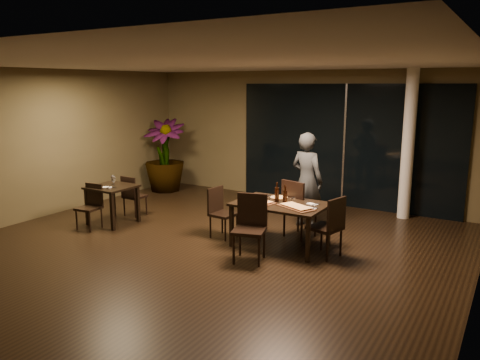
# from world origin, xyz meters

# --- Properties ---
(ground) EXTENTS (8.00, 8.00, 0.00)m
(ground) POSITION_xyz_m (0.00, 0.00, 0.00)
(ground) COLOR black
(ground) RESTS_ON ground
(wall_back) EXTENTS (8.00, 0.10, 3.00)m
(wall_back) POSITION_xyz_m (0.00, 4.05, 1.50)
(wall_back) COLOR brown
(wall_back) RESTS_ON ground
(wall_left) EXTENTS (0.10, 8.00, 3.00)m
(wall_left) POSITION_xyz_m (-4.05, 0.00, 1.50)
(wall_left) COLOR brown
(wall_left) RESTS_ON ground
(ceiling) EXTENTS (8.00, 8.00, 0.04)m
(ceiling) POSITION_xyz_m (0.00, 0.00, 3.02)
(ceiling) COLOR silver
(ceiling) RESTS_ON wall_back
(window_panel) EXTENTS (5.00, 0.06, 2.70)m
(window_panel) POSITION_xyz_m (1.00, 3.96, 1.35)
(window_panel) COLOR black
(window_panel) RESTS_ON ground
(column) EXTENTS (0.24, 0.24, 3.00)m
(column) POSITION_xyz_m (2.40, 3.65, 1.50)
(column) COLOR white
(column) RESTS_ON ground
(main_table) EXTENTS (1.50, 1.00, 0.75)m
(main_table) POSITION_xyz_m (1.00, 0.80, 0.68)
(main_table) COLOR black
(main_table) RESTS_ON ground
(side_table) EXTENTS (0.80, 0.80, 0.75)m
(side_table) POSITION_xyz_m (-2.40, 0.30, 0.62)
(side_table) COLOR black
(side_table) RESTS_ON ground
(chair_main_far) EXTENTS (0.59, 0.59, 1.04)m
(chair_main_far) POSITION_xyz_m (1.05, 1.35, 0.58)
(chair_main_far) COLOR black
(chair_main_far) RESTS_ON ground
(chair_main_near) EXTENTS (0.59, 0.59, 1.03)m
(chair_main_near) POSITION_xyz_m (0.87, 0.02, 0.57)
(chair_main_near) COLOR black
(chair_main_near) RESTS_ON ground
(chair_main_left) EXTENTS (0.45, 0.45, 0.89)m
(chair_main_left) POSITION_xyz_m (-0.15, 0.71, 0.50)
(chair_main_left) COLOR black
(chair_main_left) RESTS_ON ground
(chair_main_right) EXTENTS (0.55, 0.55, 0.98)m
(chair_main_right) POSITION_xyz_m (1.89, 0.73, 0.55)
(chair_main_right) COLOR black
(chair_main_right) RESTS_ON ground
(chair_side_far) EXTENTS (0.40, 0.40, 0.84)m
(chair_side_far) POSITION_xyz_m (-2.44, 0.88, 0.47)
(chair_side_far) COLOR black
(chair_side_far) RESTS_ON ground
(chair_side_near) EXTENTS (0.43, 0.43, 0.84)m
(chair_side_near) POSITION_xyz_m (-2.52, -0.13, 0.47)
(chair_side_near) COLOR black
(chair_side_near) RESTS_ON ground
(diner) EXTENTS (0.69, 0.53, 1.82)m
(diner) POSITION_xyz_m (0.93, 2.04, 0.91)
(diner) COLOR #2B2E30
(diner) RESTS_ON ground
(potted_plant) EXTENTS (1.30, 1.30, 1.83)m
(potted_plant) POSITION_xyz_m (-3.40, 3.07, 0.91)
(potted_plant) COLOR #27521B
(potted_plant) RESTS_ON ground
(pizza_board_left) EXTENTS (0.62, 0.40, 0.01)m
(pizza_board_left) POSITION_xyz_m (0.66, 0.64, 0.76)
(pizza_board_left) COLOR #4A2917
(pizza_board_left) RESTS_ON main_table
(pizza_board_right) EXTENTS (0.70, 0.54, 0.01)m
(pizza_board_right) POSITION_xyz_m (1.35, 0.64, 0.76)
(pizza_board_right) COLOR #452716
(pizza_board_right) RESTS_ON main_table
(oblong_pizza_left) EXTENTS (0.51, 0.33, 0.02)m
(oblong_pizza_left) POSITION_xyz_m (0.66, 0.64, 0.77)
(oblong_pizza_left) COLOR maroon
(oblong_pizza_left) RESTS_ON pizza_board_left
(oblong_pizza_right) EXTENTS (0.54, 0.41, 0.02)m
(oblong_pizza_right) POSITION_xyz_m (1.35, 0.64, 0.77)
(oblong_pizza_right) COLOR maroon
(oblong_pizza_right) RESTS_ON pizza_board_right
(round_pizza) EXTENTS (0.29, 0.29, 0.01)m
(round_pizza) POSITION_xyz_m (0.82, 1.10, 0.76)
(round_pizza) COLOR red
(round_pizza) RESTS_ON main_table
(bottle_a) EXTENTS (0.07, 0.07, 0.33)m
(bottle_a) POSITION_xyz_m (0.91, 0.83, 0.92)
(bottle_a) COLOR black
(bottle_a) RESTS_ON main_table
(bottle_b) EXTENTS (0.07, 0.07, 0.31)m
(bottle_b) POSITION_xyz_m (1.08, 0.80, 0.90)
(bottle_b) COLOR black
(bottle_b) RESTS_ON main_table
(bottle_c) EXTENTS (0.07, 0.07, 0.30)m
(bottle_c) POSITION_xyz_m (1.03, 0.89, 0.90)
(bottle_c) COLOR black
(bottle_c) RESTS_ON main_table
(tumbler_left) EXTENTS (0.07, 0.07, 0.08)m
(tumbler_left) POSITION_xyz_m (0.74, 0.85, 0.79)
(tumbler_left) COLOR white
(tumbler_left) RESTS_ON main_table
(tumbler_right) EXTENTS (0.07, 0.07, 0.08)m
(tumbler_right) POSITION_xyz_m (1.17, 0.92, 0.79)
(tumbler_right) COLOR white
(tumbler_right) RESTS_ON main_table
(napkin_near) EXTENTS (0.20, 0.14, 0.01)m
(napkin_near) POSITION_xyz_m (1.57, 0.71, 0.76)
(napkin_near) COLOR white
(napkin_near) RESTS_ON main_table
(napkin_far) EXTENTS (0.20, 0.15, 0.01)m
(napkin_far) POSITION_xyz_m (1.49, 0.96, 0.76)
(napkin_far) COLOR white
(napkin_far) RESTS_ON main_table
(wine_glass_a) EXTENTS (0.08, 0.08, 0.18)m
(wine_glass_a) POSITION_xyz_m (-2.49, 0.43, 0.84)
(wine_glass_a) COLOR white
(wine_glass_a) RESTS_ON side_table
(wine_glass_b) EXTENTS (0.09, 0.09, 0.20)m
(wine_glass_b) POSITION_xyz_m (-2.25, 0.22, 0.85)
(wine_glass_b) COLOR white
(wine_glass_b) RESTS_ON side_table
(side_napkin) EXTENTS (0.21, 0.17, 0.01)m
(side_napkin) POSITION_xyz_m (-2.36, 0.14, 0.76)
(side_napkin) COLOR white
(side_napkin) RESTS_ON side_table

